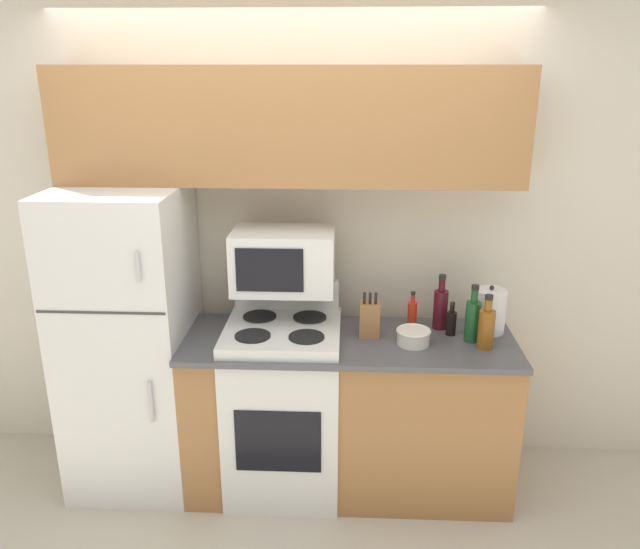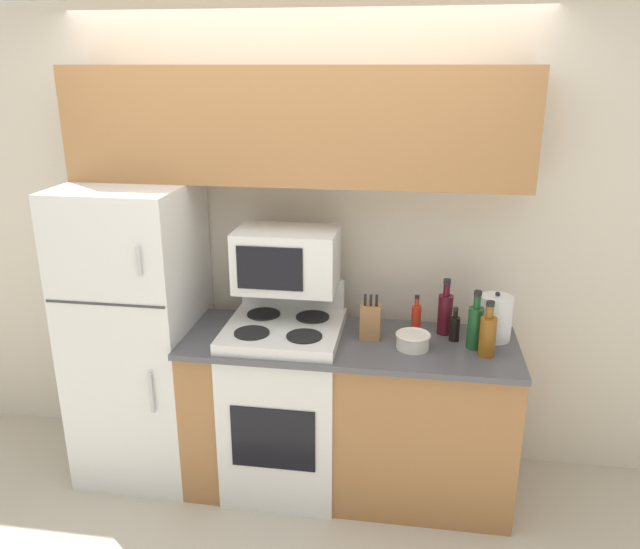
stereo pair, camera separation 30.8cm
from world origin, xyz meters
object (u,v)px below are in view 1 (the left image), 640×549
at_px(bottle_wine_green, 473,319).
at_px(bottle_soy_sauce, 451,322).
at_px(refrigerator, 131,341).
at_px(kettle, 490,311).
at_px(bottle_wine_red, 440,307).
at_px(bowl, 413,336).
at_px(bottle_hot_sauce, 412,313).
at_px(stove, 284,405).
at_px(bottle_whiskey, 486,327).
at_px(microwave, 283,260).
at_px(knife_block, 369,319).

xyz_separation_m(bottle_wine_green, bottle_soy_sauce, (-0.09, 0.07, -0.05)).
distance_m(refrigerator, kettle, 1.91).
distance_m(bottle_wine_red, bottle_soy_sauce, 0.11).
height_order(bowl, bottle_wine_green, bottle_wine_green).
xyz_separation_m(refrigerator, kettle, (1.90, 0.06, 0.18)).
height_order(bottle_hot_sauce, kettle, kettle).
relative_size(stove, bottle_whiskey, 3.96).
xyz_separation_m(stove, microwave, (0.00, 0.11, 0.78)).
xyz_separation_m(bottle_wine_green, bottle_wine_red, (-0.14, 0.16, 0.00)).
xyz_separation_m(bottle_wine_red, bottle_whiskey, (0.19, -0.24, -0.01)).
xyz_separation_m(knife_block, bowl, (0.22, -0.09, -0.05)).
distance_m(bottle_wine_green, kettle, 0.17).
bearing_deg(stove, knife_block, 4.33).
height_order(microwave, bottle_wine_red, microwave).
xyz_separation_m(microwave, bottle_hot_sauce, (0.68, 0.05, -0.30)).
bearing_deg(bottle_soy_sauce, refrigerator, -179.56).
distance_m(refrigerator, stove, 0.89).
bearing_deg(bottle_whiskey, knife_block, 168.48).
bearing_deg(bottle_soy_sauce, bottle_wine_red, 119.51).
bearing_deg(bottle_wine_red, kettle, -7.53).
height_order(refrigerator, bottle_whiskey, refrigerator).
height_order(bottle_wine_red, kettle, bottle_wine_red).
distance_m(stove, bottle_wine_green, 1.10).
relative_size(bottle_wine_red, kettle, 1.17).
bearing_deg(bottle_hot_sauce, bottle_soy_sauce, -25.56).
relative_size(refrigerator, stove, 1.49).
xyz_separation_m(bowl, bottle_hot_sauce, (0.01, 0.22, 0.04)).
height_order(microwave, knife_block, microwave).
xyz_separation_m(refrigerator, knife_block, (1.27, -0.02, 0.16)).
bearing_deg(stove, bowl, -4.69).
height_order(bottle_soy_sauce, kettle, kettle).
bearing_deg(bottle_whiskey, bottle_soy_sauce, 133.32).
relative_size(knife_block, bottle_hot_sauce, 1.21).
bearing_deg(knife_block, bowl, -22.08).
xyz_separation_m(bowl, bottle_soy_sauce, (0.21, 0.13, 0.03)).
distance_m(bottle_wine_green, bottle_wine_red, 0.21).
xyz_separation_m(refrigerator, bottle_hot_sauce, (1.50, 0.11, 0.14)).
xyz_separation_m(microwave, bottle_soy_sauce, (0.87, -0.04, -0.31)).
bearing_deg(microwave, bottle_soy_sauce, -2.56).
bearing_deg(microwave, bowl, -13.96).
xyz_separation_m(bottle_wine_red, bottle_soy_sauce, (0.05, -0.08, -0.05)).
bearing_deg(bottle_wine_green, refrigerator, 178.09).
xyz_separation_m(microwave, bottle_whiskey, (1.02, -0.19, -0.27)).
distance_m(bowl, bottle_wine_green, 0.31).
xyz_separation_m(knife_block, bottle_soy_sauce, (0.43, 0.04, -0.02)).
height_order(knife_block, bottle_hot_sauce, knife_block).
relative_size(stove, bottle_wine_red, 3.69).
distance_m(microwave, bowl, 0.77).
relative_size(stove, kettle, 4.31).
bearing_deg(microwave, knife_block, -9.75).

